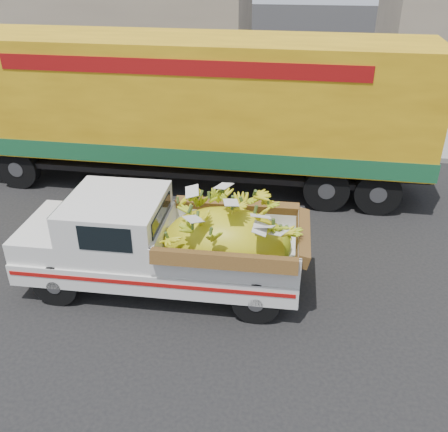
# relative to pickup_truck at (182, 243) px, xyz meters

# --- Properties ---
(ground) EXTENTS (100.00, 100.00, 0.00)m
(ground) POSITION_rel_pickup_truck_xyz_m (-1.32, -0.12, -0.96)
(ground) COLOR black
(ground) RESTS_ON ground
(curb) EXTENTS (60.00, 0.25, 0.15)m
(curb) POSITION_rel_pickup_truck_xyz_m (-1.32, 7.09, -0.89)
(curb) COLOR gray
(curb) RESTS_ON ground
(sidewalk) EXTENTS (60.00, 4.00, 0.14)m
(sidewalk) POSITION_rel_pickup_truck_xyz_m (-1.32, 9.19, -0.89)
(sidewalk) COLOR gray
(sidewalk) RESTS_ON ground
(building_left) EXTENTS (18.00, 6.00, 5.00)m
(building_left) POSITION_rel_pickup_truck_xyz_m (-9.32, 15.09, 1.54)
(building_left) COLOR gray
(building_left) RESTS_ON ground
(pickup_truck) EXTENTS (5.11, 1.89, 1.79)m
(pickup_truck) POSITION_rel_pickup_truck_xyz_m (0.00, 0.00, 0.00)
(pickup_truck) COLOR black
(pickup_truck) RESTS_ON ground
(semi_trailer) EXTENTS (12.02, 2.85, 3.80)m
(semi_trailer) POSITION_rel_pickup_truck_xyz_m (-0.65, 4.64, 1.16)
(semi_trailer) COLOR black
(semi_trailer) RESTS_ON ground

